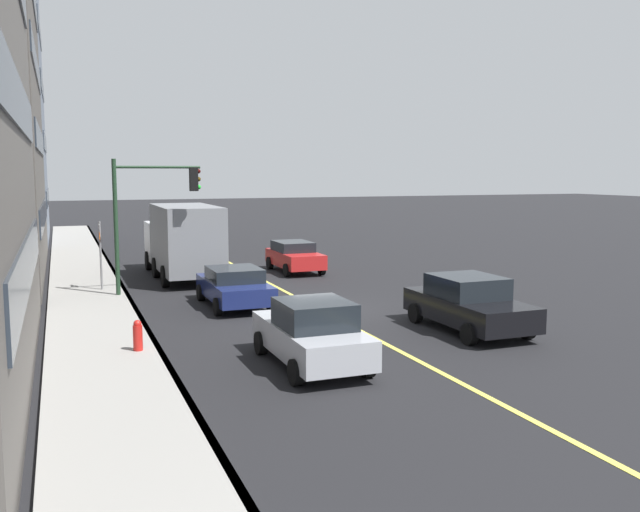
% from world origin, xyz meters
% --- Properties ---
extents(ground, '(200.00, 200.00, 0.00)m').
position_xyz_m(ground, '(0.00, 0.00, 0.00)').
color(ground, black).
extents(sidewalk_slab, '(80.00, 2.84, 0.15)m').
position_xyz_m(sidewalk_slab, '(0.00, 7.27, 0.07)').
color(sidewalk_slab, gray).
rests_on(sidewalk_slab, ground).
extents(curb_edge, '(80.00, 0.16, 0.15)m').
position_xyz_m(curb_edge, '(0.00, 5.93, 0.07)').
color(curb_edge, slate).
rests_on(curb_edge, ground).
extents(lane_stripe_center, '(80.00, 0.16, 0.01)m').
position_xyz_m(lane_stripe_center, '(0.00, 0.00, 0.01)').
color(lane_stripe_center, '#D8CC4C').
rests_on(lane_stripe_center, ground).
extents(car_silver, '(4.20, 1.94, 1.64)m').
position_xyz_m(car_silver, '(-6.33, 2.61, 0.80)').
color(car_silver, '#A8AAB2').
rests_on(car_silver, ground).
extents(car_navy, '(4.33, 2.04, 1.37)m').
position_xyz_m(car_navy, '(1.62, 2.56, 0.71)').
color(car_navy, navy).
rests_on(car_navy, ground).
extents(car_red, '(4.01, 1.89, 1.42)m').
position_xyz_m(car_red, '(8.74, -2.11, 0.75)').
color(car_red, red).
rests_on(car_red, ground).
extents(car_black, '(4.52, 2.13, 1.62)m').
position_xyz_m(car_black, '(-4.48, -3.02, 0.81)').
color(car_black, black).
rests_on(car_black, ground).
extents(truck_gray, '(7.86, 2.56, 3.25)m').
position_xyz_m(truck_gray, '(8.71, 3.10, 1.71)').
color(truck_gray, silver).
rests_on(truck_gray, ground).
extents(traffic_light_mast, '(0.28, 3.24, 5.16)m').
position_xyz_m(traffic_light_mast, '(4.54, 4.99, 3.52)').
color(traffic_light_mast, '#1E3823').
rests_on(traffic_light_mast, ground).
extents(street_sign_post, '(0.60, 0.08, 2.80)m').
position_xyz_m(street_sign_post, '(5.98, 6.75, 1.65)').
color(street_sign_post, slate).
rests_on(street_sign_post, ground).
extents(fire_hydrant, '(0.24, 0.24, 0.94)m').
position_xyz_m(fire_hydrant, '(-3.92, 6.45, 0.47)').
color(fire_hydrant, red).
rests_on(fire_hydrant, ground).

